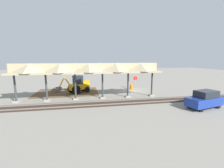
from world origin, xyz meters
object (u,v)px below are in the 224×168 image
object	(u,v)px
stop_sign	(135,80)
traffic_barrel	(131,87)
backhoe	(78,85)
distant_parked_car	(205,99)

from	to	relation	value
stop_sign	traffic_barrel	bearing A→B (deg)	18.97
stop_sign	backhoe	bearing A→B (deg)	6.32
stop_sign	traffic_barrel	size ratio (longest dim) A/B	2.63
traffic_barrel	backhoe	bearing A→B (deg)	5.17
backhoe	traffic_barrel	world-z (taller)	backhoe
stop_sign	traffic_barrel	xyz separation A→B (m)	(0.81, 0.28, -1.26)
stop_sign	backhoe	size ratio (longest dim) A/B	0.46
backhoe	traffic_barrel	distance (m)	9.38
backhoe	traffic_barrel	size ratio (longest dim) A/B	5.66
stop_sign	distant_parked_car	size ratio (longest dim) A/B	0.53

